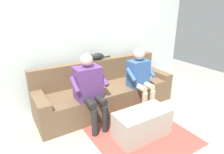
{
  "coord_description": "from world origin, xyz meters",
  "views": [
    {
      "loc": [
        1.66,
        2.79,
        1.86
      ],
      "look_at": [
        0.0,
        0.1,
        0.68
      ],
      "focal_mm": 30.53,
      "sensor_mm": 36.0,
      "label": 1
    }
  ],
  "objects_px": {
    "person_left_seated": "(140,76)",
    "cat_on_backrest": "(96,57)",
    "coffee_table": "(142,124)",
    "person_right_seated": "(89,86)",
    "remote_white": "(144,109)",
    "couch": "(106,93)"
  },
  "relations": [
    {
      "from": "person_left_seated",
      "to": "cat_on_backrest",
      "type": "relative_size",
      "value": 2.29
    },
    {
      "from": "coffee_table",
      "to": "person_right_seated",
      "type": "height_order",
      "value": "person_right_seated"
    },
    {
      "from": "person_left_seated",
      "to": "cat_on_backrest",
      "type": "xyz_separation_m",
      "value": [
        0.57,
        -0.66,
        0.29
      ]
    },
    {
      "from": "coffee_table",
      "to": "person_right_seated",
      "type": "relative_size",
      "value": 0.72
    },
    {
      "from": "person_left_seated",
      "to": "person_right_seated",
      "type": "height_order",
      "value": "person_right_seated"
    },
    {
      "from": "person_right_seated",
      "to": "remote_white",
      "type": "bearing_deg",
      "value": 128.57
    },
    {
      "from": "coffee_table",
      "to": "cat_on_backrest",
      "type": "xyz_separation_m",
      "value": [
        0.06,
        -1.36,
        0.75
      ]
    },
    {
      "from": "cat_on_backrest",
      "to": "couch",
      "type": "bearing_deg",
      "value": 102.47
    },
    {
      "from": "couch",
      "to": "person_left_seated",
      "type": "bearing_deg",
      "value": 143.23
    },
    {
      "from": "coffee_table",
      "to": "person_right_seated",
      "type": "xyz_separation_m",
      "value": [
        0.51,
        -0.72,
        0.46
      ]
    },
    {
      "from": "coffee_table",
      "to": "cat_on_backrest",
      "type": "bearing_deg",
      "value": -87.38
    },
    {
      "from": "coffee_table",
      "to": "person_right_seated",
      "type": "bearing_deg",
      "value": -54.75
    },
    {
      "from": "couch",
      "to": "cat_on_backrest",
      "type": "bearing_deg",
      "value": -77.53
    },
    {
      "from": "coffee_table",
      "to": "person_left_seated",
      "type": "distance_m",
      "value": 0.98
    },
    {
      "from": "couch",
      "to": "cat_on_backrest",
      "type": "distance_m",
      "value": 0.72
    },
    {
      "from": "coffee_table",
      "to": "person_left_seated",
      "type": "bearing_deg",
      "value": -125.95
    },
    {
      "from": "cat_on_backrest",
      "to": "remote_white",
      "type": "relative_size",
      "value": 3.73
    },
    {
      "from": "person_right_seated",
      "to": "couch",
      "type": "bearing_deg",
      "value": -144.58
    },
    {
      "from": "couch",
      "to": "person_right_seated",
      "type": "bearing_deg",
      "value": 35.42
    },
    {
      "from": "person_right_seated",
      "to": "coffee_table",
      "type": "bearing_deg",
      "value": 125.25
    },
    {
      "from": "cat_on_backrest",
      "to": "remote_white",
      "type": "bearing_deg",
      "value": 94.71
    },
    {
      "from": "person_right_seated",
      "to": "cat_on_backrest",
      "type": "distance_m",
      "value": 0.83
    }
  ]
}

